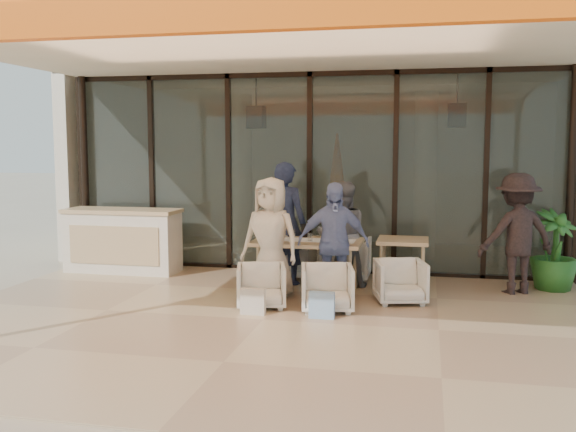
# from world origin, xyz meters

# --- Properties ---
(ground) EXTENTS (70.00, 70.00, 0.00)m
(ground) POSITION_xyz_m (0.00, 0.00, 0.00)
(ground) COLOR #C6B293
(ground) RESTS_ON ground
(terrace_floor) EXTENTS (8.00, 6.00, 0.01)m
(terrace_floor) POSITION_xyz_m (0.00, 0.00, 0.01)
(terrace_floor) COLOR tan
(terrace_floor) RESTS_ON ground
(terrace_structure) EXTENTS (8.00, 6.00, 3.40)m
(terrace_structure) POSITION_xyz_m (0.00, -0.26, 3.25)
(terrace_structure) COLOR silver
(terrace_structure) RESTS_ON ground
(glass_storefront) EXTENTS (8.08, 0.10, 3.20)m
(glass_storefront) POSITION_xyz_m (0.00, 3.00, 1.60)
(glass_storefront) COLOR #9EADA3
(glass_storefront) RESTS_ON ground
(interior_block) EXTENTS (9.05, 3.62, 3.52)m
(interior_block) POSITION_xyz_m (0.01, 5.31, 2.23)
(interior_block) COLOR silver
(interior_block) RESTS_ON ground
(host_counter) EXTENTS (1.85, 0.65, 1.04)m
(host_counter) POSITION_xyz_m (-2.92, 2.30, 0.53)
(host_counter) COLOR silver
(host_counter) RESTS_ON ground
(dining_table) EXTENTS (1.50, 0.90, 0.93)m
(dining_table) POSITION_xyz_m (0.23, 1.56, 0.69)
(dining_table) COLOR tan
(dining_table) RESTS_ON ground
(chair_far_left) EXTENTS (0.75, 0.71, 0.72)m
(chair_far_left) POSITION_xyz_m (-0.18, 2.51, 0.36)
(chair_far_left) COLOR white
(chair_far_left) RESTS_ON ground
(chair_far_right) EXTENTS (0.71, 0.67, 0.73)m
(chair_far_right) POSITION_xyz_m (0.66, 2.51, 0.37)
(chair_far_right) COLOR white
(chair_far_right) RESTS_ON ground
(chair_near_left) EXTENTS (0.73, 0.70, 0.62)m
(chair_near_left) POSITION_xyz_m (-0.18, 0.61, 0.31)
(chair_near_left) COLOR white
(chair_near_left) RESTS_ON ground
(chair_near_right) EXTENTS (0.73, 0.70, 0.65)m
(chair_near_right) POSITION_xyz_m (0.66, 0.61, 0.32)
(chair_near_right) COLOR white
(chair_near_right) RESTS_ON ground
(diner_navy) EXTENTS (0.75, 0.59, 1.82)m
(diner_navy) POSITION_xyz_m (-0.18, 2.01, 0.91)
(diner_navy) COLOR #161B32
(diner_navy) RESTS_ON ground
(diner_grey) EXTENTS (0.88, 0.77, 1.54)m
(diner_grey) POSITION_xyz_m (0.66, 2.01, 0.77)
(diner_grey) COLOR slate
(diner_grey) RESTS_ON ground
(diner_cream) EXTENTS (0.89, 0.67, 1.64)m
(diner_cream) POSITION_xyz_m (-0.18, 1.11, 0.82)
(diner_cream) COLOR beige
(diner_cream) RESTS_ON ground
(diner_periwinkle) EXTENTS (0.99, 0.56, 1.58)m
(diner_periwinkle) POSITION_xyz_m (0.66, 1.11, 0.79)
(diner_periwinkle) COLOR #6776AC
(diner_periwinkle) RESTS_ON ground
(tote_bag_cream) EXTENTS (0.30, 0.10, 0.34)m
(tote_bag_cream) POSITION_xyz_m (-0.18, 0.21, 0.17)
(tote_bag_cream) COLOR silver
(tote_bag_cream) RESTS_ON ground
(tote_bag_blue) EXTENTS (0.30, 0.10, 0.34)m
(tote_bag_blue) POSITION_xyz_m (0.66, 0.21, 0.17)
(tote_bag_blue) COLOR #99BFD8
(tote_bag_blue) RESTS_ON ground
(side_table) EXTENTS (0.70, 0.70, 0.74)m
(side_table) POSITION_xyz_m (1.52, 1.96, 0.64)
(side_table) COLOR tan
(side_table) RESTS_ON ground
(side_chair) EXTENTS (0.74, 0.71, 0.64)m
(side_chair) POSITION_xyz_m (1.52, 1.21, 0.32)
(side_chair) COLOR white
(side_chair) RESTS_ON ground
(standing_woman) EXTENTS (1.24, 0.99, 1.68)m
(standing_woman) POSITION_xyz_m (3.05, 2.08, 0.84)
(standing_woman) COLOR black
(standing_woman) RESTS_ON ground
(potted_palm) EXTENTS (0.91, 0.91, 1.16)m
(potted_palm) POSITION_xyz_m (3.60, 2.40, 0.58)
(potted_palm) COLOR #1E5919
(potted_palm) RESTS_ON ground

